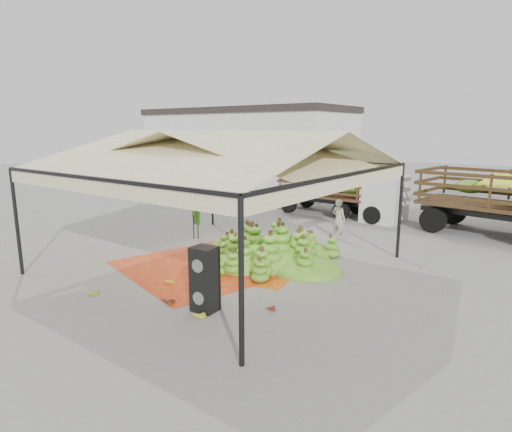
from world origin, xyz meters
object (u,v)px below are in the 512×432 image
Objects in this scene: banana_heap at (272,243)px; speaker_stack at (205,279)px; truck_left at (345,190)px; vendor at (339,219)px.

banana_heap is 4.11m from speaker_stack.
truck_left reaches higher than speaker_stack.
banana_heap is 0.90× the size of truck_left.
speaker_stack is at bearing 100.28° from vendor.
vendor is 4.46m from truck_left.
banana_heap is 3.55× the size of speaker_stack.
speaker_stack is 7.73m from vendor.
speaker_stack is 12.02m from truck_left.
truck_left is (-2.15, 11.81, 0.50)m from speaker_stack.
truck_left is at bearing -61.04° from vendor.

